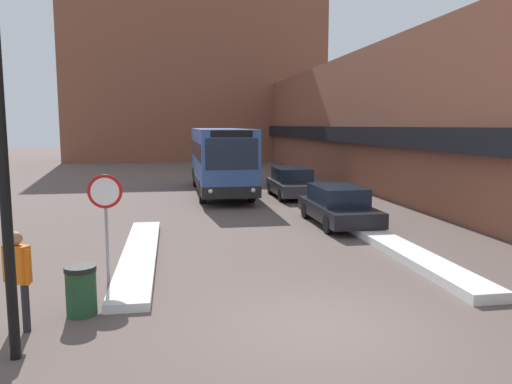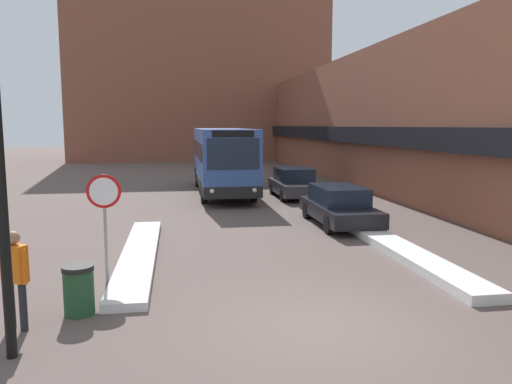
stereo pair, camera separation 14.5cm
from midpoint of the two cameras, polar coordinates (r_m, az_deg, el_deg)
ground_plane at (r=9.25m, az=7.81°, el=-15.11°), size 160.00×160.00×0.00m
building_row_right at (r=34.50m, az=11.89°, el=7.90°), size 5.50×60.00×7.68m
building_backdrop_far at (r=53.83m, az=-6.97°, el=14.28°), size 26.00×8.00×19.72m
snow_bank_left at (r=14.02m, az=-13.45°, el=-6.94°), size 0.90×8.25×0.18m
snow_bank_right at (r=14.61m, az=15.95°, el=-6.32°), size 0.90×8.25×0.24m
city_bus at (r=26.22m, az=-4.28°, el=3.82°), size 2.57×10.47×3.39m
parked_car_front at (r=18.21m, az=9.12°, el=-1.51°), size 1.85×4.56×1.40m
parked_car_middle at (r=24.88m, az=3.97°, el=1.06°), size 1.89×4.23×1.47m
stop_sign at (r=11.67m, az=-17.16°, el=-1.39°), size 0.76×0.08×2.48m
street_lamp at (r=8.13m, az=-25.90°, el=9.66°), size 1.46×0.36×6.40m
pedestrian at (r=9.67m, az=-26.01°, el=-8.17°), size 0.51×0.45×1.76m
trash_bin at (r=10.15m, az=-19.75°, el=-10.54°), size 0.59×0.59×0.95m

